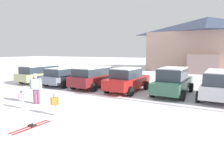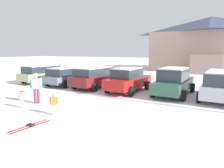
% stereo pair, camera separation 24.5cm
% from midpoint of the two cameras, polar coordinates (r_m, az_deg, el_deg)
% --- Properties ---
extents(ski_lodge, '(16.12, 12.15, 7.78)m').
position_cam_midpoint_polar(ski_lodge, '(33.23, 26.29, 10.31)').
color(ski_lodge, tan).
rests_on(ski_lodge, ground).
extents(parked_beige_suv, '(2.42, 4.35, 1.57)m').
position_cam_midpoint_polar(parked_beige_suv, '(19.41, -18.92, 2.95)').
color(parked_beige_suv, tan).
rests_on(parked_beige_suv, ground).
extents(parked_grey_wagon, '(2.40, 4.26, 1.51)m').
position_cam_midpoint_polar(parked_grey_wagon, '(17.39, -12.34, 2.45)').
color(parked_grey_wagon, slate).
rests_on(parked_grey_wagon, ground).
extents(parked_maroon_van, '(2.42, 4.45, 1.62)m').
position_cam_midpoint_polar(parked_maroon_van, '(15.78, -4.55, 2.13)').
color(parked_maroon_van, maroon).
rests_on(parked_maroon_van, ground).
extents(parked_red_sedan, '(2.42, 4.36, 1.70)m').
position_cam_midpoint_polar(parked_red_sedan, '(14.25, 5.08, 1.22)').
color(parked_red_sedan, red).
rests_on(parked_red_sedan, ground).
extents(parked_green_coupe, '(2.38, 4.84, 1.81)m').
position_cam_midpoint_polar(parked_green_coupe, '(13.74, 17.77, 0.68)').
color(parked_green_coupe, '#34624C').
rests_on(parked_green_coupe, ground).
extents(parked_silver_wagon, '(2.43, 4.59, 1.73)m').
position_cam_midpoint_polar(parked_silver_wagon, '(13.41, 29.14, -0.14)').
color(parked_silver_wagon, silver).
rests_on(parked_silver_wagon, ground).
extents(skier_child_in_orange_jacket, '(0.32, 0.25, 0.99)m').
position_cam_midpoint_polar(skier_child_in_orange_jacket, '(9.38, -15.55, -5.25)').
color(skier_child_in_orange_jacket, '#EBBACC').
rests_on(skier_child_in_orange_jacket, ground).
extents(skier_adult_in_blue_parka, '(0.52, 0.43, 1.67)m').
position_cam_midpoint_polar(skier_adult_in_blue_parka, '(11.66, -20.28, -0.72)').
color(skier_adult_in_blue_parka, '#783552').
rests_on(skier_adult_in_blue_parka, ground).
extents(skier_child_in_pink_snowsuit, '(0.30, 0.21, 0.89)m').
position_cam_midpoint_polar(skier_child_in_pink_snowsuit, '(11.07, -23.73, -3.77)').
color(skier_child_in_pink_snowsuit, '#A6B8CB').
rests_on(skier_child_in_pink_snowsuit, ground).
extents(pair_of_skis, '(0.50, 1.70, 0.08)m').
position_cam_midpoint_polar(pair_of_skis, '(8.44, -21.62, -11.07)').
color(pair_of_skis, red).
rests_on(pair_of_skis, ground).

